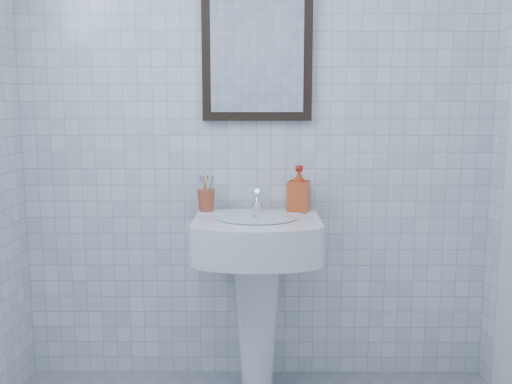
{
  "coord_description": "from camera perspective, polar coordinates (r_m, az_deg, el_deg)",
  "views": [
    {
      "loc": [
        0.01,
        -1.46,
        1.3
      ],
      "look_at": [
        -0.0,
        0.86,
        0.96
      ],
      "focal_mm": 40.0,
      "sensor_mm": 36.0,
      "label": 1
    }
  ],
  "objects": [
    {
      "name": "soap_dispenser",
      "position": [
        2.6,
        4.31,
        0.33
      ],
      "size": [
        0.12,
        0.12,
        0.21
      ],
      "primitive_type": "imported",
      "rotation": [
        0.0,
        0.0,
        -0.29
      ],
      "color": "#C03912",
      "rests_on": "washbasin"
    },
    {
      "name": "wall_mirror",
      "position": [
        2.66,
        0.11,
        13.84
      ],
      "size": [
        0.5,
        0.04,
        0.62
      ],
      "color": "black",
      "rests_on": "wall_back"
    },
    {
      "name": "faucet",
      "position": [
        2.58,
        0.1,
        -1.03
      ],
      "size": [
        0.05,
        0.1,
        0.11
      ],
      "color": "white",
      "rests_on": "washbasin"
    },
    {
      "name": "washbasin",
      "position": [
        2.56,
        0.09,
        -8.32
      ],
      "size": [
        0.54,
        0.4,
        0.84
      ],
      "color": "white",
      "rests_on": "ground"
    },
    {
      "name": "toothbrush_cup",
      "position": [
        2.61,
        -5.01,
        -0.84
      ],
      "size": [
        0.1,
        0.1,
        0.1
      ],
      "primitive_type": null,
      "rotation": [
        0.0,
        0.0,
        -0.2
      ],
      "color": "#B54B2D",
      "rests_on": "washbasin"
    },
    {
      "name": "wall_front",
      "position": [
        0.27,
        -1.77,
        -3.14
      ],
      "size": [
        2.2,
        0.02,
        2.5
      ],
      "primitive_type": "cube",
      "color": "white",
      "rests_on": "ground"
    },
    {
      "name": "wall_back",
      "position": [
        2.66,
        0.06,
        7.36
      ],
      "size": [
        2.2,
        0.02,
        2.5
      ],
      "primitive_type": "cube",
      "color": "white",
      "rests_on": "ground"
    }
  ]
}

